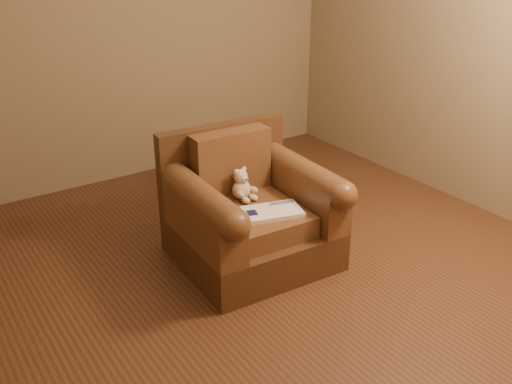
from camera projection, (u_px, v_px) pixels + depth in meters
floor at (256, 281)px, 3.47m from camera, size 4.00×4.00×0.00m
armchair at (249, 213)px, 3.61m from camera, size 0.95×0.90×0.81m
teddy_bear at (243, 187)px, 3.61m from camera, size 0.15×0.17×0.21m
guidebook at (272, 212)px, 3.44m from camera, size 0.40×0.30×0.03m
side_table at (251, 164)px, 4.33m from camera, size 0.44×0.44×0.62m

